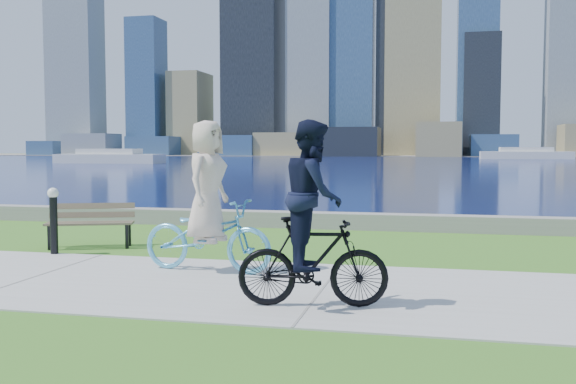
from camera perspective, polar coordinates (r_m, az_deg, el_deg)
name	(u,v)px	position (r m, az deg, el deg)	size (l,w,h in m)	color
ground	(322,291)	(8.15, 3.03, -8.78)	(320.00, 320.00, 0.00)	#346A1C
concrete_path	(322,290)	(8.15, 3.03, -8.71)	(80.00, 3.50, 0.02)	#A6A6A1
seawall	(369,221)	(14.20, 7.25, -2.62)	(90.00, 0.50, 0.35)	gray
bay_water	(421,162)	(79.87, 11.76, 2.63)	(320.00, 131.00, 0.01)	#0B164A
far_shore	(426,156)	(137.86, 12.17, 3.19)	(320.00, 30.00, 0.12)	slate
city_skyline	(401,27)	(140.15, 10.02, 14.28)	(175.23, 24.06, 76.00)	navy
ferry_near	(109,157)	(74.56, -15.59, 2.99)	(12.07, 3.45, 1.64)	silver
ferry_far	(526,154)	(105.37, 20.37, 3.18)	(13.46, 3.85, 1.83)	silver
park_bench	(91,221)	(12.10, -17.13, -2.45)	(1.61, 1.00, 0.79)	black
bollard_lamp	(54,216)	(11.42, -20.11, -2.06)	(0.18, 0.18, 1.13)	black
cyclist_woman	(207,216)	(9.25, -7.20, -2.11)	(0.93, 2.06, 2.16)	#61C1EC
cyclist_man	(313,229)	(7.14, 2.24, -3.27)	(0.74, 1.74, 2.09)	black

